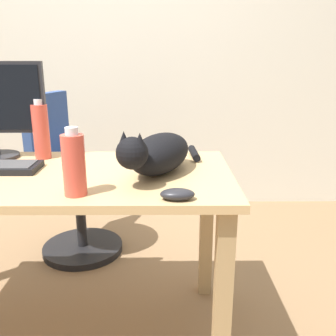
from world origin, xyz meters
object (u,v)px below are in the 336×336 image
object	(u,v)px
cat	(158,153)
computer_mouse	(177,194)
water_bottle	(41,131)
spray_bottle	(74,164)
office_chair	(71,186)

from	to	relation	value
cat	computer_mouse	world-z (taller)	cat
computer_mouse	water_bottle	bearing A→B (deg)	138.80
water_bottle	cat	bearing A→B (deg)	-24.46
spray_bottle	cat	bearing A→B (deg)	40.85
water_bottle	spray_bottle	distance (m)	0.52
office_chair	computer_mouse	size ratio (longest dim) A/B	8.71
spray_bottle	water_bottle	bearing A→B (deg)	118.45
cat	computer_mouse	bearing A→B (deg)	-76.32
water_bottle	computer_mouse	bearing A→B (deg)	-41.20
computer_mouse	cat	bearing A→B (deg)	103.68
office_chair	cat	size ratio (longest dim) A/B	1.72
cat	office_chair	bearing A→B (deg)	126.19
office_chair	computer_mouse	distance (m)	1.21
office_chair	water_bottle	bearing A→B (deg)	-87.80
office_chair	spray_bottle	bearing A→B (deg)	-74.28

